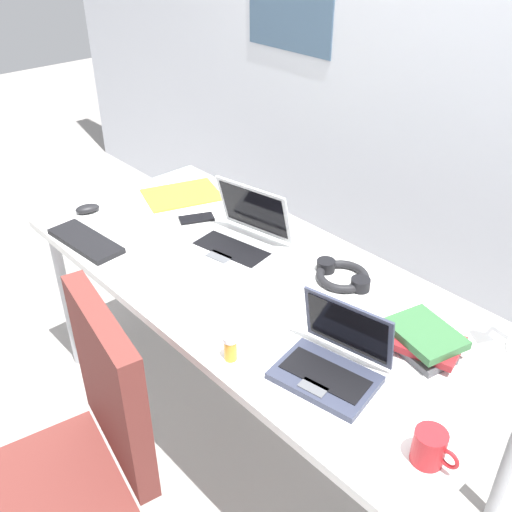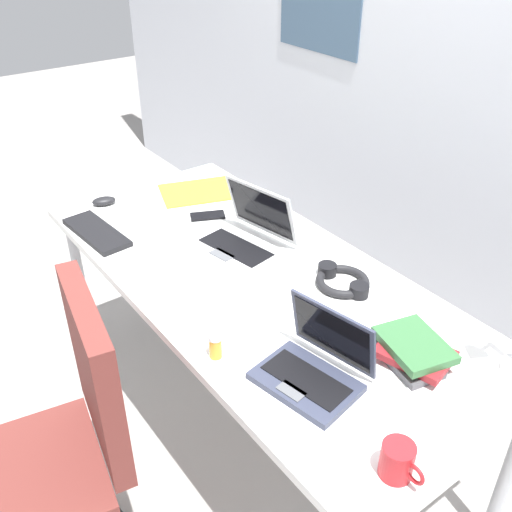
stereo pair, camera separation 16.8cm
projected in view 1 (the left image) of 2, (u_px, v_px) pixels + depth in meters
ground_plane at (256, 427)px, 2.35m from camera, size 12.00×12.00×0.00m
wall_back at (461, 53)px, 2.28m from camera, size 6.00×0.13×2.60m
desk at (256, 290)px, 1.99m from camera, size 1.80×0.80×0.74m
laptop_center at (238, 238)px, 2.08m from camera, size 0.35×0.32×0.22m
laptop_mid_desk at (332, 362)px, 1.54m from camera, size 0.30×0.26×0.20m
external_keyboard at (86, 241)px, 2.13m from camera, size 0.34×0.15×0.02m
computer_mouse at (87, 209)px, 2.33m from camera, size 0.08×0.11×0.03m
cell_phone at (196, 218)px, 2.29m from camera, size 0.12×0.15×0.01m
headphones at (343, 276)px, 1.93m from camera, size 0.21×0.18×0.04m
pill_bottle at (230, 347)px, 1.59m from camera, size 0.04×0.04×0.08m
book_stack at (423, 340)px, 1.62m from camera, size 0.24×0.20×0.07m
paper_folder_front_right at (182, 195)px, 2.47m from camera, size 0.32×0.37×0.01m
coffee_mug at (430, 447)px, 1.30m from camera, size 0.11×0.08×0.09m
office_chair at (69, 493)px, 1.64m from camera, size 0.52×0.57×0.97m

